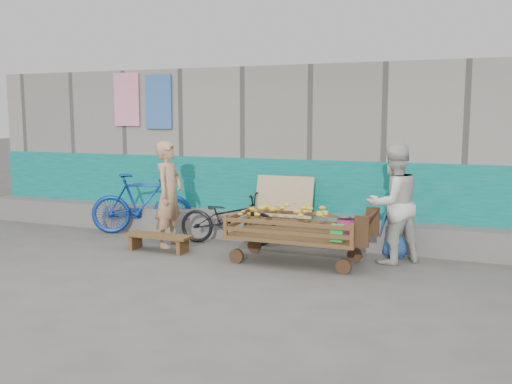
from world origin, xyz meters
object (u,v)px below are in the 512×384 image
at_px(vendor_man, 169,194).
at_px(bicycle_blue, 142,204).
at_px(banana_cart, 294,222).
at_px(bicycle_dark, 228,218).
at_px(child, 396,226).
at_px(woman, 393,204).
at_px(bench, 158,239).

height_order(vendor_man, bicycle_blue, vendor_man).
bearing_deg(banana_cart, vendor_man, 173.44).
bearing_deg(bicycle_dark, child, -96.82).
height_order(woman, bicycle_blue, woman).
bearing_deg(child, woman, 84.50).
height_order(banana_cart, woman, woman).
bearing_deg(bench, bicycle_blue, 132.87).
bearing_deg(bicycle_blue, bench, -161.03).
height_order(bench, vendor_man, vendor_man).
bearing_deg(vendor_man, child, -83.25).
xyz_separation_m(banana_cart, bicycle_blue, (-3.23, 0.96, -0.05)).
bearing_deg(banana_cart, bench, -176.54).
distance_m(bench, bicycle_dark, 1.23).
distance_m(vendor_man, woman, 3.59).
distance_m(bicycle_dark, bicycle_blue, 1.84).
bearing_deg(woman, banana_cart, -22.68).
distance_m(woman, child, 0.50).
xyz_separation_m(banana_cart, vendor_man, (-2.24, 0.26, 0.26)).
xyz_separation_m(banana_cart, bicycle_dark, (-1.40, 0.76, -0.17)).
relative_size(bicycle_dark, bicycle_blue, 0.91).
relative_size(woman, bicycle_dark, 1.05).
xyz_separation_m(woman, bicycle_blue, (-4.57, 0.43, -0.32)).
xyz_separation_m(bench, vendor_man, (-0.02, 0.39, 0.67)).
xyz_separation_m(child, bicycle_blue, (-4.57, 0.10, 0.06)).
xyz_separation_m(bench, bicycle_blue, (-1.02, 1.10, 0.35)).
bearing_deg(banana_cart, bicycle_blue, 163.41).
bearing_deg(woman, bicycle_dark, -49.11).
height_order(bicycle_dark, bicycle_blue, bicycle_blue).
relative_size(banana_cart, woman, 1.20).
height_order(woman, child, woman).
xyz_separation_m(bench, bicycle_dark, (0.81, 0.90, 0.24)).
xyz_separation_m(banana_cart, bench, (-2.21, -0.13, -0.40)).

